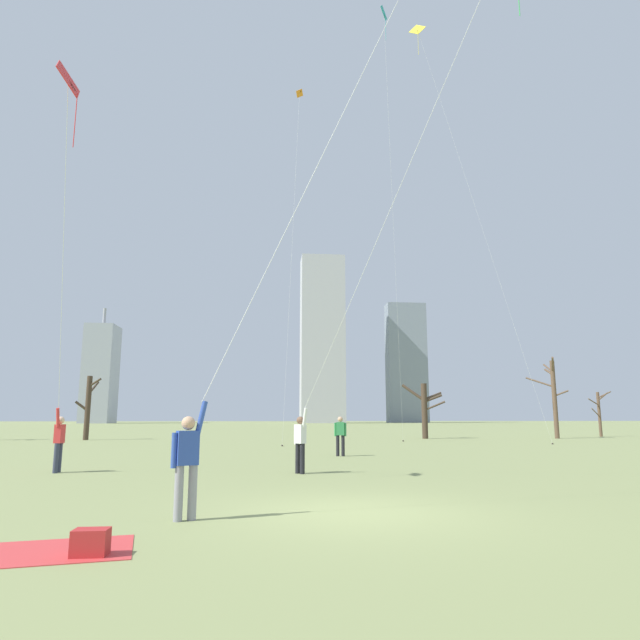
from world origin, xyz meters
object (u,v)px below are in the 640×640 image
at_px(kite_flyer_foreground_left_red, 60,399).
at_px(distant_kite_low_near_trees_yellow, 427,59).
at_px(picnic_spot, 75,546).
at_px(distant_kite_drifting_right_teal, 385,47).
at_px(distant_kite_drifting_left_orange, 297,147).
at_px(kite_flyer_midfield_center_pink, 233,361).
at_px(bystander_far_off_by_trees, 340,434).
at_px(bare_tree_right_of_center, 88,406).
at_px(bare_tree_rightmost, 553,394).
at_px(kite_flyer_midfield_left_green, 329,371).
at_px(bare_tree_leftmost, 425,407).
at_px(bare_tree_left_of_center, 599,412).

bearing_deg(kite_flyer_foreground_left_red, distant_kite_low_near_trees_yellow, 44.91).
height_order(kite_flyer_foreground_left_red, picnic_spot, kite_flyer_foreground_left_red).
xyz_separation_m(distant_kite_drifting_right_teal, distant_kite_drifting_left_orange, (-6.08, 0.09, -7.73)).
xyz_separation_m(kite_flyer_midfield_center_pink, kite_flyer_foreground_left_red, (-5.33, 7.41, -0.42)).
bearing_deg(bystander_far_off_by_trees, kite_flyer_midfield_center_pink, -104.77).
height_order(bystander_far_off_by_trees, bare_tree_right_of_center, bare_tree_right_of_center).
xyz_separation_m(bare_tree_right_of_center, bare_tree_rightmost, (34.43, -0.60, 0.89)).
distance_m(kite_flyer_foreground_left_red, bystander_far_off_by_trees, 11.26).
distance_m(distant_kite_drifting_left_orange, bare_tree_right_of_center, 23.20).
xyz_separation_m(kite_flyer_midfield_left_green, distant_kite_low_near_trees_yellow, (8.79, 17.71, 22.70)).
xyz_separation_m(distant_kite_drifting_left_orange, bare_tree_right_of_center, (-14.33, 7.25, -16.74)).
bearing_deg(distant_kite_drifting_right_teal, kite_flyer_foreground_left_red, -128.76).
bearing_deg(distant_kite_drifting_right_teal, bare_tree_leftmost, 60.93).
xyz_separation_m(distant_kite_low_near_trees_yellow, bare_tree_leftmost, (1.43, 8.14, -23.24)).
xyz_separation_m(picnic_spot, bare_tree_left_of_center, (29.83, 36.82, 1.92)).
xyz_separation_m(kite_flyer_foreground_left_red, bare_tree_rightmost, (27.78, 23.88, 1.17)).
distance_m(kite_flyer_midfield_left_green, kite_flyer_midfield_center_pink, 6.51).
xyz_separation_m(distant_kite_drifting_right_teal, bare_tree_left_of_center, (19.72, 10.13, -24.86)).
bearing_deg(kite_flyer_foreground_left_red, kite_flyer_midfield_left_green, -9.86).
bearing_deg(distant_kite_drifting_left_orange, picnic_spot, -98.56).
xyz_separation_m(distant_kite_drifting_right_teal, bare_tree_rightmost, (14.02, 6.74, -23.58)).
bearing_deg(bystander_far_off_by_trees, kite_flyer_foreground_left_red, -143.74).
bearing_deg(kite_flyer_foreground_left_red, bystander_far_off_by_trees, 36.26).
height_order(kite_flyer_midfield_left_green, bare_tree_rightmost, kite_flyer_midfield_left_green).
relative_size(kite_flyer_midfield_left_green, distant_kite_drifting_right_teal, 0.44).
bearing_deg(kite_flyer_midfield_left_green, distant_kite_drifting_right_teal, 71.68).
relative_size(kite_flyer_midfield_center_pink, bare_tree_left_of_center, 3.32).
bearing_deg(bare_tree_rightmost, bare_tree_leftmost, 176.26).
relative_size(distant_kite_low_near_trees_yellow, bare_tree_rightmost, 4.69).
bearing_deg(bystander_far_off_by_trees, distant_kite_drifting_right_teal, 65.77).
bearing_deg(distant_kite_drifting_right_teal, distant_kite_drifting_left_orange, 179.17).
bearing_deg(distant_kite_drifting_left_orange, distant_kite_low_near_trees_yellow, -5.49).
height_order(distant_kite_drifting_right_teal, bare_tree_left_of_center, distant_kite_drifting_right_teal).
bearing_deg(distant_kite_drifting_left_orange, bystander_far_off_by_trees, -82.78).
distance_m(bare_tree_right_of_center, bare_tree_left_of_center, 40.23).
xyz_separation_m(kite_flyer_midfield_left_green, distant_kite_drifting_right_teal, (6.11, 18.47, 23.99)).
bearing_deg(distant_kite_drifting_left_orange, bare_tree_left_of_center, 21.28).
bearing_deg(kite_flyer_foreground_left_red, distant_kite_drifting_left_orange, 65.96).
height_order(bystander_far_off_by_trees, distant_kite_low_near_trees_yellow, distant_kite_low_near_trees_yellow).
distance_m(kite_flyer_foreground_left_red, distant_kite_low_near_trees_yellow, 33.00).
distance_m(distant_kite_drifting_right_teal, picnic_spot, 39.13).
relative_size(distant_kite_drifting_left_orange, distant_kite_low_near_trees_yellow, 0.83).
height_order(kite_flyer_midfield_center_pink, bystander_far_off_by_trees, kite_flyer_midfield_center_pink).
relative_size(kite_flyer_midfield_left_green, picnic_spot, 6.44).
bearing_deg(bare_tree_right_of_center, distant_kite_low_near_trees_yellow, -19.32).
bearing_deg(picnic_spot, bare_tree_rightmost, 54.17).
bearing_deg(bystander_far_off_by_trees, bare_tree_leftmost, 63.73).
distance_m(kite_flyer_midfield_left_green, distant_kite_drifting_left_orange, 24.67).
height_order(bystander_far_off_by_trees, bare_tree_rightmost, bare_tree_rightmost).
distance_m(distant_kite_low_near_trees_yellow, bare_tree_left_of_center, 31.06).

